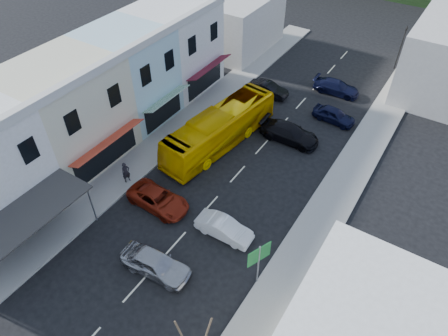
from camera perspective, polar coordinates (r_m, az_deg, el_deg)
ground at (r=27.37m, az=-6.91°, el=-10.61°), size 120.00×120.00×0.00m
sidewalk_left at (r=36.24m, az=-6.62°, el=5.47°), size 3.00×52.00×0.15m
sidewalk_right at (r=31.12m, az=15.83°, el=-3.73°), size 3.00×52.00×0.15m
shopfront_row at (r=34.33m, az=-19.03°, el=8.91°), size 8.25×30.00×8.00m
distant_block_left at (r=49.20m, az=1.52°, el=20.14°), size 8.00×10.00×6.00m
bus at (r=33.58m, az=-0.59°, el=5.53°), size 3.98×11.83×3.10m
car_silver at (r=25.73m, az=-9.75°, el=-13.41°), size 4.54×2.17×1.40m
car_white at (r=27.08m, az=-0.00°, el=-8.55°), size 4.46×1.96×1.40m
car_red at (r=29.21m, az=-9.39°, el=-4.38°), size 4.67×2.08×1.40m
car_black_near at (r=34.98m, az=9.32°, el=4.89°), size 4.54×1.95×1.40m
car_navy_mid at (r=38.13m, az=15.45°, el=7.34°), size 4.53×2.14×1.40m
car_black_far at (r=40.77m, az=6.28°, el=11.19°), size 4.45×1.92×1.40m
car_navy_far at (r=42.39m, az=15.77°, el=11.10°), size 4.60×2.09×1.40m
pedestrian_left at (r=31.23m, az=-13.82°, el=-0.65°), size 0.56×0.69×1.70m
direction_sign at (r=24.10m, az=4.90°, el=-13.68°), size 1.35×1.75×3.60m
traffic_signal at (r=48.26m, az=23.91°, el=15.41°), size 0.86×1.16×4.87m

